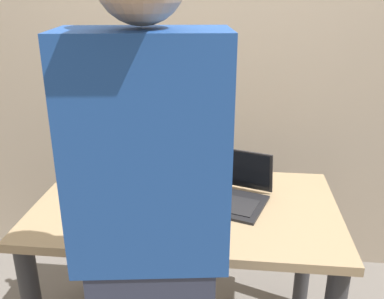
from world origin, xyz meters
The scene contains 7 objects.
desk centered at (0.00, 0.00, 0.62)m, with size 1.28×0.75×0.77m.
laptop centered at (0.19, 0.06, 0.81)m, with size 0.38×0.37×0.20m.
beer_bottle_brown centered at (-0.51, 0.13, 0.90)m, with size 0.07×0.07×0.31m.
beer_bottle_amber centered at (-0.37, 0.27, 0.87)m, with size 0.07×0.07×0.28m.
beer_bottle_dark centered at (-0.40, 0.18, 0.88)m, with size 0.08×0.08×0.29m.
person_figure centered at (-0.03, -0.57, 0.93)m, with size 0.45×0.33×1.80m.
back_wall centered at (0.00, 0.82, 1.30)m, with size 6.00×0.10×2.60m, color tan.
Camera 1 is at (0.20, -1.58, 1.64)m, focal length 39.48 mm.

